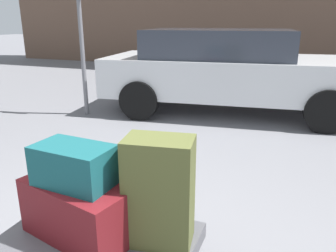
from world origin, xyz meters
name	(u,v)px	position (x,y,z in m)	size (l,w,h in m)	color
luggage_cart	(95,252)	(0.00, 0.00, 0.27)	(1.12, 0.83, 0.34)	#4C4C51
duffel_bag_maroon_front_right	(78,210)	(-0.11, 0.02, 0.51)	(0.66, 0.33, 0.34)	maroon
suitcase_olive_stacked_top	(159,192)	(0.35, 0.15, 0.66)	(0.37, 0.24, 0.63)	#4C5128
duffel_bag_teal_topmost_pile	(74,165)	(-0.11, 0.02, 0.80)	(0.44, 0.26, 0.23)	#144C51
parked_car	(229,69)	(-0.11, 4.44, 0.76)	(4.49, 2.33, 1.42)	silver
no_parking_sign	(80,24)	(-2.35, 3.37, 1.50)	(0.50, 0.07, 2.43)	slate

